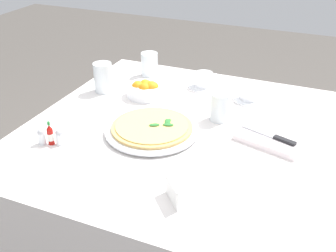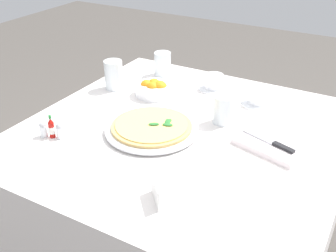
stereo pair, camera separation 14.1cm
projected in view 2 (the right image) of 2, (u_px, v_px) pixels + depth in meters
name	position (u px, v px, depth m)	size (l,w,h in m)	color
dining_table	(183.00, 162.00, 1.49)	(1.08, 1.08, 0.75)	white
pizza_plate	(152.00, 129.00, 1.41)	(0.32, 0.32, 0.02)	white
pizza	(152.00, 126.00, 1.40)	(0.28, 0.28, 0.02)	#DBAD60
coffee_cup_left_edge	(214.00, 83.00, 1.72)	(0.13, 0.13, 0.07)	white
coffee_cup_back_corner	(258.00, 98.00, 1.59)	(0.13, 0.13, 0.06)	white
water_glass_near_right	(114.00, 76.00, 1.71)	(0.08, 0.08, 0.12)	white
water_glass_center_back	(223.00, 111.00, 1.45)	(0.07, 0.07, 0.10)	white
water_glass_far_left	(163.00, 65.00, 1.85)	(0.07, 0.07, 0.11)	white
napkin_folded	(270.00, 145.00, 1.32)	(0.25, 0.18, 0.02)	white
dinner_knife	(270.00, 141.00, 1.32)	(0.19, 0.08, 0.01)	silver
citrus_bowl	(154.00, 89.00, 1.67)	(0.15, 0.15, 0.07)	white
hot_sauce_bottle	(52.00, 128.00, 1.37)	(0.02, 0.02, 0.08)	#B7140F
salt_shaker	(44.00, 130.00, 1.38)	(0.03, 0.03, 0.06)	white
pepper_shaker	(60.00, 131.00, 1.37)	(0.03, 0.03, 0.06)	white
menu_card	(155.00, 192.00, 1.08)	(0.06, 0.07, 0.06)	white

